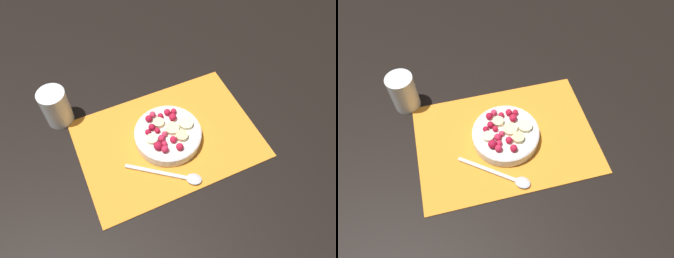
# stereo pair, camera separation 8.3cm
# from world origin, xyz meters

# --- Properties ---
(ground_plane) EXTENTS (3.00, 3.00, 0.00)m
(ground_plane) POSITION_xyz_m (0.00, 0.00, 0.00)
(ground_plane) COLOR black
(placemat) EXTENTS (0.46, 0.32, 0.01)m
(placemat) POSITION_xyz_m (0.00, 0.00, 0.00)
(placemat) COLOR orange
(placemat) RESTS_ON ground_plane
(fruit_bowl) EXTENTS (0.17, 0.17, 0.05)m
(fruit_bowl) POSITION_xyz_m (-0.00, -0.00, 0.03)
(fruit_bowl) COLOR white
(fruit_bowl) RESTS_ON placemat
(spoon) EXTENTS (0.16, 0.13, 0.01)m
(spoon) POSITION_xyz_m (0.02, 0.11, 0.01)
(spoon) COLOR silver
(spoon) RESTS_ON placemat
(drinking_glass) EXTENTS (0.07, 0.07, 0.11)m
(drinking_glass) POSITION_xyz_m (0.24, -0.18, 0.05)
(drinking_glass) COLOR white
(drinking_glass) RESTS_ON ground_plane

